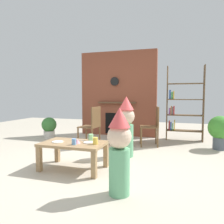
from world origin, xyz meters
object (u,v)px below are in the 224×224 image
object	(u,v)px
child_in_pink	(126,125)
paper_cup_near_right	(91,137)
coffee_table	(73,147)
dining_chair_left	(92,124)
potted_plant_short	(49,127)
bookshelf	(182,107)
paper_cup_center	(74,142)
dining_chair_right	(153,124)
dining_chair_middle	(127,123)
potted_plant_tall	(220,130)
birthday_cake_slice	(77,141)
paper_cup_near_left	(95,141)
paper_plate_front	(58,142)
paper_plate_rear	(89,142)
child_with_cone_hat	(119,149)

from	to	relation	value
child_in_pink	paper_cup_near_right	bearing A→B (deg)	4.13
coffee_table	dining_chair_left	distance (m)	1.54
potted_plant_short	bookshelf	bearing A→B (deg)	12.00
paper_cup_center	dining_chair_right	distance (m)	2.28
paper_cup_near_right	dining_chair_middle	distance (m)	1.73
bookshelf	dining_chair_middle	bearing A→B (deg)	-144.11
dining_chair_left	bookshelf	bearing A→B (deg)	-139.59
paper_cup_near_right	potted_plant_tall	world-z (taller)	potted_plant_tall
birthday_cake_slice	potted_plant_short	distance (m)	2.85
coffee_table	paper_cup_near_left	size ratio (longest dim) A/B	9.42
bookshelf	paper_plate_front	size ratio (longest dim) A/B	10.79
coffee_table	paper_cup_near_right	bearing A→B (deg)	44.62
paper_plate_rear	birthday_cake_slice	distance (m)	0.18
coffee_table	paper_cup_near_right	xyz separation A→B (m)	(0.21, 0.20, 0.12)
bookshelf	paper_cup_near_left	distance (m)	3.11
potted_plant_tall	potted_plant_short	distance (m)	4.23
bookshelf	dining_chair_middle	world-z (taller)	bookshelf
paper_cup_near_right	child_with_cone_hat	xyz separation A→B (m)	(0.71, -0.83, 0.06)
bookshelf	dining_chair_right	size ratio (longest dim) A/B	2.11
bookshelf	birthday_cake_slice	xyz separation A→B (m)	(-1.53, -2.84, -0.41)
dining_chair_left	potted_plant_short	distance (m)	1.64
dining_chair_middle	dining_chair_right	bearing A→B (deg)	171.65
birthday_cake_slice	potted_plant_tall	bearing A→B (deg)	41.84
paper_plate_front	dining_chair_right	size ratio (longest dim) A/B	0.20
paper_plate_rear	child_with_cone_hat	size ratio (longest dim) A/B	0.17
dining_chair_left	dining_chair_middle	xyz separation A→B (m)	(0.71, 0.42, 0.00)
paper_cup_near_left	paper_cup_near_right	xyz separation A→B (m)	(-0.17, 0.22, 0.00)
paper_plate_rear	paper_cup_near_right	bearing A→B (deg)	102.05
paper_plate_front	coffee_table	bearing A→B (deg)	13.42
birthday_cake_slice	potted_plant_tall	world-z (taller)	potted_plant_tall
birthday_cake_slice	paper_plate_front	bearing A→B (deg)	-176.07
bookshelf	child_in_pink	bearing A→B (deg)	-118.15
paper_plate_rear	dining_chair_middle	distance (m)	1.88
birthday_cake_slice	dining_chair_middle	xyz separation A→B (m)	(0.31, 1.96, 0.05)
dining_chair_left	coffee_table	bearing A→B (deg)	107.95
paper_plate_front	child_in_pink	size ratio (longest dim) A/B	0.15
coffee_table	child_in_pink	bearing A→B (deg)	56.53
dining_chair_middle	birthday_cake_slice	bearing A→B (deg)	70.58
child_with_cone_hat	dining_chair_left	world-z (taller)	child_with_cone_hat
paper_cup_near_left	dining_chair_left	size ratio (longest dim) A/B	0.12
paper_cup_center	child_with_cone_hat	distance (m)	0.96
coffee_table	potted_plant_tall	world-z (taller)	potted_plant_tall
child_with_cone_hat	dining_chair_right	bearing A→B (deg)	-57.86
coffee_table	paper_plate_front	xyz separation A→B (m)	(-0.24, -0.06, 0.08)
coffee_table	dining_chair_right	bearing A→B (deg)	62.67
paper_cup_near_left	child_in_pink	distance (m)	0.99
coffee_table	paper_cup_center	xyz separation A→B (m)	(0.08, -0.14, 0.12)
paper_cup_near_right	birthday_cake_slice	bearing A→B (deg)	-116.94
paper_cup_center	dining_chair_right	xyz separation A→B (m)	(0.92, 2.08, 0.04)
child_with_cone_hat	potted_plant_tall	size ratio (longest dim) A/B	1.41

